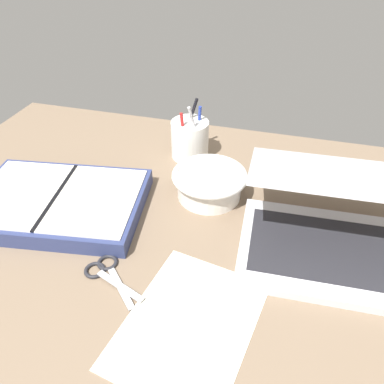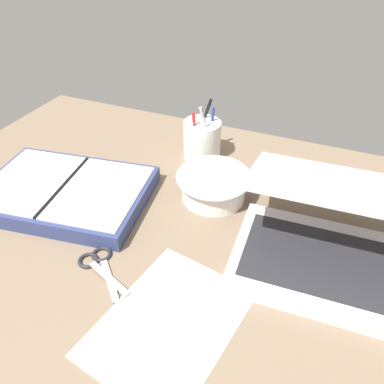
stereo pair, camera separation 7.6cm
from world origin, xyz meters
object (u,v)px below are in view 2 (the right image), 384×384
object	(u,v)px
planner	(66,192)
scissors	(98,263)
pen_cup	(202,139)
bowl	(213,184)
laptop	(327,236)

from	to	relation	value
planner	scissors	bearing A→B (deg)	-46.25
pen_cup	scissors	xyz separation A→B (cm)	(-3.96, -42.94, -4.74)
bowl	pen_cup	world-z (taller)	pen_cup
laptop	planner	distance (cm)	56.39
scissors	planner	bearing A→B (deg)	174.46
pen_cup	planner	size ratio (longest dim) A/B	0.39
pen_cup	bowl	bearing A→B (deg)	-60.44
laptop	scissors	world-z (taller)	laptop
laptop	bowl	bearing A→B (deg)	157.21
planner	scissors	distance (cm)	22.62
laptop	pen_cup	xyz separation A→B (cm)	(-34.38, 24.84, -0.20)
bowl	scissors	size ratio (longest dim) A/B	1.29
laptop	pen_cup	distance (cm)	42.41
planner	bowl	bearing A→B (deg)	15.66
laptop	bowl	size ratio (longest dim) A/B	1.98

